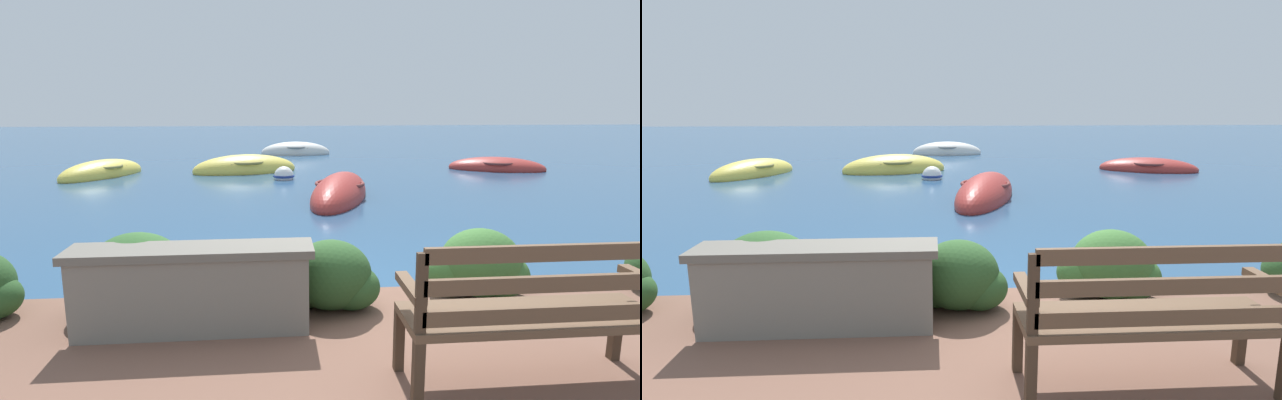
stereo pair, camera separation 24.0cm
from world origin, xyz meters
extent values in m
plane|color=navy|center=(0.00, 0.00, 0.00)|extent=(80.00, 80.00, 0.00)
cube|color=#433123|center=(0.22, -1.44, 0.42)|extent=(0.06, 0.06, 0.40)
cube|color=#433123|center=(1.67, -1.44, 0.42)|extent=(0.06, 0.06, 0.40)
cube|color=#433123|center=(0.22, -1.86, 0.42)|extent=(0.06, 0.06, 0.40)
cube|color=brown|center=(0.94, -1.65, 0.65)|extent=(1.51, 0.48, 0.05)
cube|color=brown|center=(0.94, -1.86, 0.75)|extent=(1.44, 0.04, 0.09)
cube|color=brown|center=(0.94, -1.86, 0.93)|extent=(1.44, 0.04, 0.09)
cube|color=brown|center=(0.94, -1.86, 1.10)|extent=(1.44, 0.04, 0.09)
cube|color=#433123|center=(0.22, -1.86, 0.90)|extent=(0.06, 0.04, 0.45)
cube|color=brown|center=(0.22, -1.65, 0.85)|extent=(0.07, 0.43, 0.05)
cube|color=brown|center=(1.67, -1.65, 0.85)|extent=(0.07, 0.43, 0.05)
cube|color=slate|center=(-1.16, -0.74, 0.51)|extent=(1.69, 0.35, 0.58)
cube|color=#635F56|center=(-1.16, -0.74, 0.83)|extent=(1.77, 0.39, 0.06)
ellipsoid|color=#2D5628|center=(-1.63, -0.45, 0.56)|extent=(0.80, 0.72, 0.68)
ellipsoid|color=#2D5628|center=(-1.85, -0.39, 0.46)|extent=(0.60, 0.54, 0.48)
ellipsoid|color=#2D5628|center=(-1.43, -0.49, 0.44)|extent=(0.56, 0.50, 0.44)
ellipsoid|color=#284C23|center=(-0.10, -0.42, 0.51)|extent=(0.67, 0.61, 0.57)
ellipsoid|color=#284C23|center=(-0.29, -0.37, 0.42)|extent=(0.51, 0.46, 0.40)
ellipsoid|color=#284C23|center=(0.07, -0.45, 0.41)|extent=(0.47, 0.43, 0.37)
ellipsoid|color=#38662D|center=(1.23, -0.27, 0.52)|extent=(0.71, 0.64, 0.60)
ellipsoid|color=#38662D|center=(1.04, -0.21, 0.43)|extent=(0.53, 0.48, 0.42)
ellipsoid|color=#38662D|center=(1.41, -0.30, 0.41)|extent=(0.49, 0.45, 0.39)
ellipsoid|color=#9E2D28|center=(0.77, 5.55, 0.07)|extent=(1.90, 3.42, 0.87)
torus|color=brown|center=(0.77, 5.55, 0.31)|extent=(1.26, 1.26, 0.07)
cube|color=#846647|center=(0.91, 6.02, 0.28)|extent=(0.79, 0.35, 0.04)
cube|color=#846647|center=(0.65, 5.16, 0.28)|extent=(0.79, 0.35, 0.04)
ellipsoid|color=#DBC64C|center=(-5.08, 9.28, 0.06)|extent=(2.15, 2.89, 0.76)
torus|color=olive|center=(-5.08, 9.28, 0.27)|extent=(1.42, 1.42, 0.07)
cube|color=#846647|center=(-4.89, 9.65, 0.24)|extent=(0.80, 0.48, 0.04)
cube|color=#846647|center=(-5.23, 8.98, 0.24)|extent=(0.80, 0.48, 0.04)
ellipsoid|color=#9E2D28|center=(5.91, 9.59, 0.05)|extent=(2.95, 2.09, 0.65)
torus|color=brown|center=(5.91, 9.59, 0.23)|extent=(1.56, 1.56, 0.07)
cube|color=#846647|center=(5.53, 9.73, 0.20)|extent=(0.46, 0.93, 0.04)
cube|color=#846647|center=(6.22, 9.46, 0.20)|extent=(0.46, 0.93, 0.04)
ellipsoid|color=#DBC64C|center=(-1.35, 9.80, 0.06)|extent=(3.16, 2.03, 0.85)
torus|color=olive|center=(-1.35, 9.80, 0.30)|extent=(1.59, 1.59, 0.07)
cube|color=#846647|center=(-1.78, 9.68, 0.27)|extent=(0.39, 1.02, 0.04)
cube|color=#846647|center=(-1.00, 9.90, 0.27)|extent=(0.39, 1.02, 0.04)
ellipsoid|color=silver|center=(0.28, 14.61, 0.06)|extent=(2.59, 1.08, 0.84)
torus|color=gray|center=(0.28, 14.61, 0.29)|extent=(1.09, 1.09, 0.07)
cube|color=#846647|center=(0.67, 14.61, 0.26)|extent=(0.12, 0.86, 0.04)
cube|color=#846647|center=(-0.04, 14.61, 0.26)|extent=(0.12, 0.86, 0.04)
sphere|color=white|center=(-0.30, 8.27, 0.09)|extent=(0.49, 0.49, 0.49)
torus|color=navy|center=(-0.30, 8.27, 0.09)|extent=(0.54, 0.54, 0.06)
camera|label=1|loc=(-0.55, -4.29, 1.88)|focal=28.00mm
camera|label=2|loc=(-0.31, -4.31, 1.88)|focal=28.00mm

